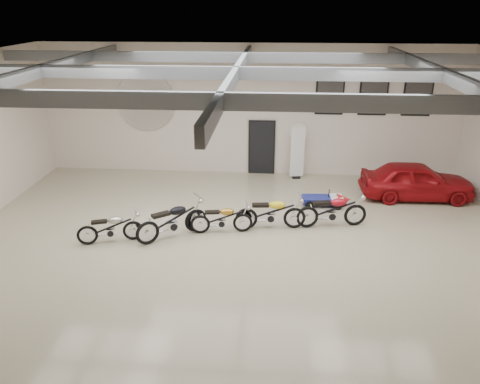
# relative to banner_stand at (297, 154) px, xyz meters

# --- Properties ---
(floor) EXTENTS (16.00, 12.00, 0.01)m
(floor) POSITION_rel_banner_stand_xyz_m (-1.88, -5.50, -0.98)
(floor) COLOR tan
(floor) RESTS_ON ground
(ceiling) EXTENTS (16.00, 12.00, 0.01)m
(ceiling) POSITION_rel_banner_stand_xyz_m (-1.88, -5.50, 4.02)
(ceiling) COLOR gray
(ceiling) RESTS_ON back_wall
(back_wall) EXTENTS (16.00, 0.02, 5.00)m
(back_wall) POSITION_rel_banner_stand_xyz_m (-1.88, 0.50, 1.52)
(back_wall) COLOR beige
(back_wall) RESTS_ON floor
(ceiling_beams) EXTENTS (15.80, 11.80, 0.32)m
(ceiling_beams) POSITION_rel_banner_stand_xyz_m (-1.88, -5.50, 3.77)
(ceiling_beams) COLOR slate
(ceiling_beams) RESTS_ON ceiling
(door) EXTENTS (0.92, 0.08, 2.10)m
(door) POSITION_rel_banner_stand_xyz_m (-1.38, 0.45, 0.07)
(door) COLOR black
(door) RESTS_ON back_wall
(logo_plaque) EXTENTS (2.30, 0.06, 1.16)m
(logo_plaque) POSITION_rel_banner_stand_xyz_m (-5.88, 0.45, 1.82)
(logo_plaque) COLOR silver
(logo_plaque) RESTS_ON back_wall
(poster_left) EXTENTS (1.05, 0.08, 1.35)m
(poster_left) POSITION_rel_banner_stand_xyz_m (1.12, 0.46, 2.12)
(poster_left) COLOR black
(poster_left) RESTS_ON back_wall
(poster_mid) EXTENTS (1.05, 0.08, 1.35)m
(poster_mid) POSITION_rel_banner_stand_xyz_m (2.72, 0.46, 2.12)
(poster_mid) COLOR black
(poster_mid) RESTS_ON back_wall
(poster_right) EXTENTS (1.05, 0.08, 1.35)m
(poster_right) POSITION_rel_banner_stand_xyz_m (4.32, 0.46, 2.12)
(poster_right) COLOR black
(poster_right) RESTS_ON back_wall
(oil_sign) EXTENTS (0.72, 0.10, 0.72)m
(oil_sign) POSITION_rel_banner_stand_xyz_m (0.02, 0.45, 0.72)
(oil_sign) COLOR white
(oil_sign) RESTS_ON back_wall
(banner_stand) EXTENTS (0.56, 0.31, 1.95)m
(banner_stand) POSITION_rel_banner_stand_xyz_m (0.00, 0.00, 0.00)
(banner_stand) COLOR white
(banner_stand) RESTS_ON floor
(motorcycle_silver) EXTENTS (1.88, 1.09, 0.94)m
(motorcycle_silver) POSITION_rel_banner_stand_xyz_m (-5.47, -5.66, -0.51)
(motorcycle_silver) COLOR silver
(motorcycle_silver) RESTS_ON floor
(motorcycle_black) EXTENTS (2.14, 1.84, 1.13)m
(motorcycle_black) POSITION_rel_banner_stand_xyz_m (-3.77, -5.25, -0.41)
(motorcycle_black) COLOR silver
(motorcycle_black) RESTS_ON floor
(motorcycle_gold) EXTENTS (1.87, 0.84, 0.94)m
(motorcycle_gold) POSITION_rel_banner_stand_xyz_m (-2.38, -4.83, -0.51)
(motorcycle_gold) COLOR silver
(motorcycle_gold) RESTS_ON floor
(motorcycle_yellow) EXTENTS (2.12, 0.85, 1.08)m
(motorcycle_yellow) POSITION_rel_banner_stand_xyz_m (-0.94, -4.45, -0.44)
(motorcycle_yellow) COLOR silver
(motorcycle_yellow) RESTS_ON floor
(motorcycle_red) EXTENTS (2.21, 1.02, 1.11)m
(motorcycle_red) POSITION_rel_banner_stand_xyz_m (0.90, -4.18, -0.42)
(motorcycle_red) COLOR silver
(motorcycle_red) RESTS_ON floor
(go_kart) EXTENTS (1.70, 0.84, 0.60)m
(go_kart) POSITION_rel_banner_stand_xyz_m (0.92, -2.62, -0.68)
(go_kart) COLOR navy
(go_kart) RESTS_ON floor
(vintage_car) EXTENTS (1.60, 3.82, 1.29)m
(vintage_car) POSITION_rel_banner_stand_xyz_m (4.06, -1.70, -0.33)
(vintage_car) COLOR maroon
(vintage_car) RESTS_ON floor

